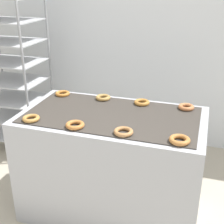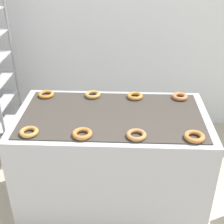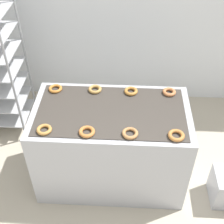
{
  "view_description": "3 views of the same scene",
  "coord_description": "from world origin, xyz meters",
  "px_view_note": "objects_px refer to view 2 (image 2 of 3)",
  "views": [
    {
      "loc": [
        0.68,
        -1.5,
        1.94
      ],
      "look_at": [
        0.0,
        0.66,
        0.96
      ],
      "focal_mm": 50.0,
      "sensor_mm": 36.0,
      "label": 1
    },
    {
      "loc": [
        0.09,
        -1.38,
        2.12
      ],
      "look_at": [
        0.0,
        0.66,
        0.96
      ],
      "focal_mm": 50.0,
      "sensor_mm": 36.0,
      "label": 2
    },
    {
      "loc": [
        0.13,
        -1.48,
        2.82
      ],
      "look_at": [
        0.0,
        0.81,
        0.79
      ],
      "focal_mm": 50.0,
      "sensor_mm": 36.0,
      "label": 3
    }
  ],
  "objects_px": {
    "donut_near_midright": "(136,135)",
    "donut_far_right": "(180,97)",
    "fryer_machine": "(112,163)",
    "donut_near_right": "(194,137)",
    "donut_far_left": "(46,94)",
    "donut_far_midleft": "(93,95)",
    "donut_near_left": "(29,132)",
    "donut_far_midright": "(135,96)",
    "donut_near_midleft": "(82,134)"
  },
  "relations": [
    {
      "from": "fryer_machine",
      "to": "donut_near_left",
      "type": "relative_size",
      "value": 11.19
    },
    {
      "from": "fryer_machine",
      "to": "donut_near_midright",
      "type": "relative_size",
      "value": 10.69
    },
    {
      "from": "donut_far_midleft",
      "to": "donut_far_midright",
      "type": "bearing_deg",
      "value": -1.72
    },
    {
      "from": "donut_near_midright",
      "to": "donut_far_left",
      "type": "xyz_separation_m",
      "value": [
        -0.75,
        0.58,
        -0.0
      ]
    },
    {
      "from": "donut_far_right",
      "to": "donut_far_midleft",
      "type": "bearing_deg",
      "value": 179.56
    },
    {
      "from": "fryer_machine",
      "to": "donut_near_left",
      "type": "height_order",
      "value": "donut_near_left"
    },
    {
      "from": "donut_near_left",
      "to": "donut_near_midright",
      "type": "distance_m",
      "value": 0.73
    },
    {
      "from": "donut_near_left",
      "to": "donut_far_right",
      "type": "distance_m",
      "value": 1.25
    },
    {
      "from": "fryer_machine",
      "to": "donut_far_midright",
      "type": "relative_size",
      "value": 11.09
    },
    {
      "from": "donut_far_left",
      "to": "donut_far_midleft",
      "type": "height_order",
      "value": "donut_far_midleft"
    },
    {
      "from": "fryer_machine",
      "to": "donut_far_right",
      "type": "distance_m",
      "value": 0.79
    },
    {
      "from": "donut_near_left",
      "to": "donut_far_left",
      "type": "bearing_deg",
      "value": 91.48
    },
    {
      "from": "donut_near_left",
      "to": "donut_near_right",
      "type": "xyz_separation_m",
      "value": [
        1.12,
        -0.01,
        0.0
      ]
    },
    {
      "from": "donut_far_left",
      "to": "donut_far_midright",
      "type": "height_order",
      "value": "donut_far_midright"
    },
    {
      "from": "fryer_machine",
      "to": "donut_far_right",
      "type": "xyz_separation_m",
      "value": [
        0.55,
        0.29,
        0.49
      ]
    },
    {
      "from": "donut_near_left",
      "to": "donut_near_midleft",
      "type": "xyz_separation_m",
      "value": [
        0.37,
        -0.01,
        0.0
      ]
    },
    {
      "from": "donut_near_left",
      "to": "donut_far_left",
      "type": "height_order",
      "value": "donut_near_left"
    },
    {
      "from": "donut_far_midleft",
      "to": "fryer_machine",
      "type": "bearing_deg",
      "value": -59.16
    },
    {
      "from": "donut_near_midright",
      "to": "donut_far_right",
      "type": "xyz_separation_m",
      "value": [
        0.38,
        0.59,
        0.0
      ]
    },
    {
      "from": "donut_near_midright",
      "to": "donut_far_left",
      "type": "bearing_deg",
      "value": 142.05
    },
    {
      "from": "donut_near_right",
      "to": "donut_far_midright",
      "type": "relative_size",
      "value": 1.06
    },
    {
      "from": "donut_near_midleft",
      "to": "donut_near_right",
      "type": "height_order",
      "value": "same"
    },
    {
      "from": "donut_near_right",
      "to": "donut_far_midright",
      "type": "xyz_separation_m",
      "value": [
        -0.38,
        0.59,
        -0.0
      ]
    },
    {
      "from": "donut_near_left",
      "to": "donut_far_midleft",
      "type": "distance_m",
      "value": 0.7
    },
    {
      "from": "donut_near_midright",
      "to": "donut_far_right",
      "type": "bearing_deg",
      "value": 57.35
    },
    {
      "from": "donut_near_midleft",
      "to": "donut_near_right",
      "type": "xyz_separation_m",
      "value": [
        0.75,
        -0.0,
        0.0
      ]
    },
    {
      "from": "donut_far_midright",
      "to": "donut_near_midright",
      "type": "bearing_deg",
      "value": -90.26
    },
    {
      "from": "donut_near_right",
      "to": "donut_near_midright",
      "type": "bearing_deg",
      "value": 179.24
    },
    {
      "from": "donut_far_midleft",
      "to": "donut_far_midright",
      "type": "relative_size",
      "value": 1.0
    },
    {
      "from": "donut_near_left",
      "to": "donut_far_midright",
      "type": "xyz_separation_m",
      "value": [
        0.73,
        0.58,
        0.0
      ]
    },
    {
      "from": "donut_far_midleft",
      "to": "donut_near_right",
      "type": "bearing_deg",
      "value": -38.93
    },
    {
      "from": "donut_near_midright",
      "to": "donut_far_left",
      "type": "distance_m",
      "value": 0.95
    },
    {
      "from": "fryer_machine",
      "to": "donut_near_midleft",
      "type": "distance_m",
      "value": 0.6
    },
    {
      "from": "fryer_machine",
      "to": "donut_near_right",
      "type": "xyz_separation_m",
      "value": [
        0.56,
        -0.3,
        0.49
      ]
    },
    {
      "from": "donut_near_right",
      "to": "donut_far_right",
      "type": "xyz_separation_m",
      "value": [
        -0.01,
        0.59,
        0.0
      ]
    },
    {
      "from": "donut_near_right",
      "to": "donut_far_right",
      "type": "height_order",
      "value": "same"
    },
    {
      "from": "donut_near_left",
      "to": "donut_near_midright",
      "type": "xyz_separation_m",
      "value": [
        0.73,
        -0.0,
        -0.0
      ]
    },
    {
      "from": "fryer_machine",
      "to": "donut_near_midleft",
      "type": "xyz_separation_m",
      "value": [
        -0.19,
        -0.3,
        0.48
      ]
    },
    {
      "from": "donut_far_midleft",
      "to": "donut_far_right",
      "type": "xyz_separation_m",
      "value": [
        0.73,
        -0.01,
        0.0
      ]
    },
    {
      "from": "donut_near_midright",
      "to": "donut_near_left",
      "type": "bearing_deg",
      "value": 179.72
    },
    {
      "from": "donut_near_right",
      "to": "donut_far_midright",
      "type": "distance_m",
      "value": 0.7
    },
    {
      "from": "donut_near_left",
      "to": "donut_near_right",
      "type": "distance_m",
      "value": 1.12
    },
    {
      "from": "fryer_machine",
      "to": "donut_far_midright",
      "type": "bearing_deg",
      "value": 57.88
    },
    {
      "from": "donut_far_left",
      "to": "fryer_machine",
      "type": "bearing_deg",
      "value": -26.67
    },
    {
      "from": "donut_near_right",
      "to": "donut_far_midright",
      "type": "height_order",
      "value": "donut_near_right"
    },
    {
      "from": "fryer_machine",
      "to": "donut_near_right",
      "type": "height_order",
      "value": "donut_near_right"
    },
    {
      "from": "fryer_machine",
      "to": "donut_near_midright",
      "type": "bearing_deg",
      "value": -59.17
    },
    {
      "from": "fryer_machine",
      "to": "donut_near_right",
      "type": "relative_size",
      "value": 10.48
    },
    {
      "from": "donut_near_midleft",
      "to": "donut_far_midleft",
      "type": "xyz_separation_m",
      "value": [
        0.01,
        0.59,
        -0.0
      ]
    },
    {
      "from": "donut_far_left",
      "to": "donut_far_midleft",
      "type": "bearing_deg",
      "value": 1.44
    }
  ]
}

